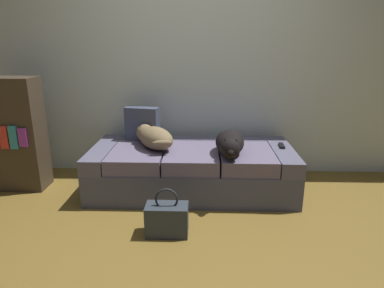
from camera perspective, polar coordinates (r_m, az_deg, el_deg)
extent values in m
plane|color=brown|center=(2.48, -0.88, -18.17)|extent=(10.00, 10.00, 0.00)
cube|color=silver|center=(3.72, 0.35, 16.52)|extent=(6.40, 0.10, 2.80)
cube|color=#484B61|center=(3.38, 0.03, -5.22)|extent=(1.93, 0.90, 0.30)
cube|color=#58566B|center=(3.45, -14.53, -1.50)|extent=(0.20, 0.90, 0.14)
cube|color=#58566B|center=(3.39, 14.83, -1.82)|extent=(0.20, 0.90, 0.14)
cube|color=#58566B|center=(3.64, 0.21, 0.04)|extent=(1.53, 0.20, 0.14)
cube|color=slate|center=(3.27, -9.02, -2.15)|extent=(0.50, 0.68, 0.14)
cube|color=slate|center=(3.21, -0.03, -2.28)|extent=(0.50, 0.68, 0.14)
cube|color=slate|center=(3.24, 9.06, -2.35)|extent=(0.50, 0.68, 0.14)
ellipsoid|color=olive|center=(3.24, -6.06, 1.00)|extent=(0.48, 0.52, 0.21)
sphere|color=olive|center=(3.43, -7.84, 1.89)|extent=(0.17, 0.17, 0.17)
ellipsoid|color=#4A3E2A|center=(3.50, -8.42, 1.99)|extent=(0.11, 0.12, 0.06)
cone|color=#4A3E2A|center=(3.39, -8.59, 2.81)|extent=(0.04, 0.04, 0.05)
cone|color=#4A3E2A|center=(3.43, -7.19, 3.04)|extent=(0.04, 0.04, 0.05)
ellipsoid|color=olive|center=(3.04, -5.01, 0.17)|extent=(0.18, 0.07, 0.05)
ellipsoid|color=black|center=(3.11, 6.32, 0.32)|extent=(0.28, 0.47, 0.21)
sphere|color=black|center=(2.91, 6.42, -0.80)|extent=(0.17, 0.17, 0.17)
ellipsoid|color=black|center=(2.84, 6.45, -1.46)|extent=(0.07, 0.10, 0.06)
cone|color=black|center=(2.89, 7.39, 0.39)|extent=(0.04, 0.04, 0.05)
cone|color=black|center=(2.89, 5.53, 0.43)|extent=(0.04, 0.04, 0.05)
ellipsoid|color=black|center=(3.31, 7.14, 1.47)|extent=(0.18, 0.14, 0.05)
cube|color=black|center=(3.42, 14.73, -0.27)|extent=(0.05, 0.15, 0.02)
cube|color=#3E455B|center=(3.54, -8.30, 3.35)|extent=(0.36, 0.19, 0.34)
cube|color=#2E363F|center=(2.66, -4.19, -12.48)|extent=(0.32, 0.18, 0.24)
torus|color=#20252C|center=(2.58, -4.28, -9.19)|extent=(0.18, 0.02, 0.18)
cube|color=#403425|center=(3.75, -27.73, 1.43)|extent=(0.56, 0.28, 1.10)
cube|color=red|center=(3.62, -28.90, 0.96)|extent=(0.08, 0.02, 0.22)
cube|color=teal|center=(3.57, -27.66, 0.96)|extent=(0.08, 0.02, 0.22)
cube|color=purple|center=(3.53, -26.40, 0.96)|extent=(0.08, 0.02, 0.18)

